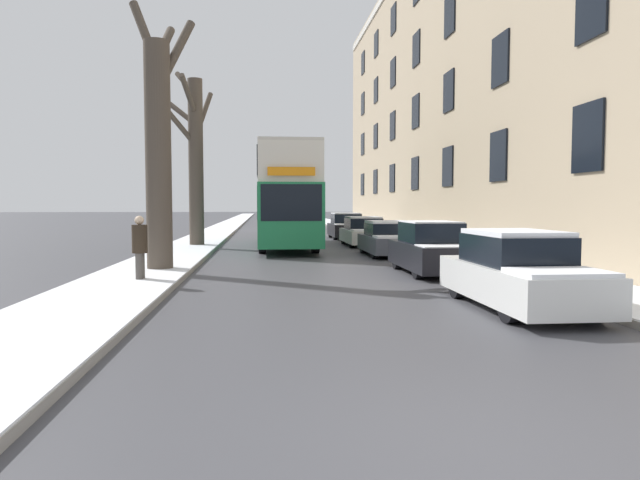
{
  "coord_description": "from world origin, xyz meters",
  "views": [
    {
      "loc": [
        -1.9,
        -4.28,
        1.98
      ],
      "look_at": [
        0.17,
        16.76,
        0.68
      ],
      "focal_mm": 32.0,
      "sensor_mm": 36.0,
      "label": 1
    }
  ],
  "objects_px": {
    "pedestrian_left_sidewalk": "(140,247)",
    "parked_car_4": "(346,227)",
    "bare_tree_left_1": "(195,156)",
    "double_decker_bus": "(286,193)",
    "parked_car_2": "(388,240)",
    "bare_tree_left_0": "(159,146)",
    "parked_car_0": "(518,273)",
    "parked_car_1": "(432,250)",
    "oncoming_van": "(272,213)",
    "parked_car_3": "(364,232)"
  },
  "relations": [
    {
      "from": "bare_tree_left_1",
      "to": "parked_car_3",
      "type": "height_order",
      "value": "bare_tree_left_1"
    },
    {
      "from": "oncoming_van",
      "to": "pedestrian_left_sidewalk",
      "type": "height_order",
      "value": "oncoming_van"
    },
    {
      "from": "bare_tree_left_1",
      "to": "parked_car_0",
      "type": "distance_m",
      "value": 18.51
    },
    {
      "from": "bare_tree_left_1",
      "to": "pedestrian_left_sidewalk",
      "type": "xyz_separation_m",
      "value": [
        0.08,
        -12.36,
        -3.3
      ]
    },
    {
      "from": "parked_car_2",
      "to": "oncoming_van",
      "type": "distance_m",
      "value": 23.58
    },
    {
      "from": "bare_tree_left_1",
      "to": "parked_car_1",
      "type": "bearing_deg",
      "value": -53.27
    },
    {
      "from": "parked_car_3",
      "to": "parked_car_4",
      "type": "distance_m",
      "value": 5.9
    },
    {
      "from": "double_decker_bus",
      "to": "oncoming_van",
      "type": "height_order",
      "value": "double_decker_bus"
    },
    {
      "from": "parked_car_1",
      "to": "parked_car_3",
      "type": "height_order",
      "value": "parked_car_1"
    },
    {
      "from": "bare_tree_left_0",
      "to": "pedestrian_left_sidewalk",
      "type": "distance_m",
      "value": 3.69
    },
    {
      "from": "parked_car_3",
      "to": "oncoming_van",
      "type": "height_order",
      "value": "oncoming_van"
    },
    {
      "from": "parked_car_0",
      "to": "parked_car_1",
      "type": "distance_m",
      "value": 5.64
    },
    {
      "from": "double_decker_bus",
      "to": "parked_car_2",
      "type": "distance_m",
      "value": 6.54
    },
    {
      "from": "parked_car_1",
      "to": "oncoming_van",
      "type": "bearing_deg",
      "value": 98.2
    },
    {
      "from": "bare_tree_left_1",
      "to": "parked_car_0",
      "type": "relative_size",
      "value": 1.91
    },
    {
      "from": "double_decker_bus",
      "to": "oncoming_van",
      "type": "xyz_separation_m",
      "value": [
        -0.36,
        18.25,
        -1.22
      ]
    },
    {
      "from": "double_decker_bus",
      "to": "parked_car_1",
      "type": "distance_m",
      "value": 11.53
    },
    {
      "from": "bare_tree_left_0",
      "to": "pedestrian_left_sidewalk",
      "type": "bearing_deg",
      "value": -91.43
    },
    {
      "from": "parked_car_2",
      "to": "parked_car_4",
      "type": "relative_size",
      "value": 1.0
    },
    {
      "from": "parked_car_3",
      "to": "bare_tree_left_1",
      "type": "bearing_deg",
      "value": -175.31
    },
    {
      "from": "pedestrian_left_sidewalk",
      "to": "parked_car_2",
      "type": "bearing_deg",
      "value": -41.93
    },
    {
      "from": "pedestrian_left_sidewalk",
      "to": "parked_car_4",
      "type": "bearing_deg",
      "value": -17.94
    },
    {
      "from": "parked_car_1",
      "to": "oncoming_van",
      "type": "xyz_separation_m",
      "value": [
        -4.17,
        28.97,
        0.62
      ]
    },
    {
      "from": "parked_car_1",
      "to": "parked_car_0",
      "type": "bearing_deg",
      "value": -90.0
    },
    {
      "from": "parked_car_3",
      "to": "parked_car_4",
      "type": "bearing_deg",
      "value": 90.0
    },
    {
      "from": "oncoming_van",
      "to": "bare_tree_left_0",
      "type": "bearing_deg",
      "value": -97.38
    },
    {
      "from": "bare_tree_left_0",
      "to": "parked_car_1",
      "type": "bearing_deg",
      "value": -5.74
    },
    {
      "from": "bare_tree_left_0",
      "to": "bare_tree_left_1",
      "type": "xyz_separation_m",
      "value": [
        -0.14,
        9.89,
        0.56
      ]
    },
    {
      "from": "bare_tree_left_1",
      "to": "parked_car_2",
      "type": "bearing_deg",
      "value": -31.63
    },
    {
      "from": "double_decker_bus",
      "to": "parked_car_0",
      "type": "relative_size",
      "value": 2.65
    },
    {
      "from": "oncoming_van",
      "to": "pedestrian_left_sidewalk",
      "type": "bearing_deg",
      "value": -96.91
    },
    {
      "from": "parked_car_0",
      "to": "oncoming_van",
      "type": "relative_size",
      "value": 0.88
    },
    {
      "from": "double_decker_bus",
      "to": "parked_car_4",
      "type": "distance_m",
      "value": 7.77
    },
    {
      "from": "double_decker_bus",
      "to": "pedestrian_left_sidewalk",
      "type": "height_order",
      "value": "double_decker_bus"
    },
    {
      "from": "parked_car_3",
      "to": "oncoming_van",
      "type": "bearing_deg",
      "value": 103.31
    },
    {
      "from": "bare_tree_left_1",
      "to": "double_decker_bus",
      "type": "xyz_separation_m",
      "value": [
        4.15,
        0.04,
        -1.71
      ]
    },
    {
      "from": "bare_tree_left_0",
      "to": "parked_car_3",
      "type": "xyz_separation_m",
      "value": [
        7.83,
        10.55,
        -3.03
      ]
    },
    {
      "from": "parked_car_1",
      "to": "parked_car_4",
      "type": "bearing_deg",
      "value": 90.0
    },
    {
      "from": "bare_tree_left_1",
      "to": "parked_car_3",
      "type": "relative_size",
      "value": 1.91
    },
    {
      "from": "parked_car_2",
      "to": "pedestrian_left_sidewalk",
      "type": "bearing_deg",
      "value": -136.64
    },
    {
      "from": "parked_car_0",
      "to": "parked_car_1",
      "type": "xyz_separation_m",
      "value": [
        -0.0,
        5.64,
        0.01
      ]
    },
    {
      "from": "parked_car_1",
      "to": "bare_tree_left_1",
      "type": "bearing_deg",
      "value": 126.73
    },
    {
      "from": "bare_tree_left_0",
      "to": "bare_tree_left_1",
      "type": "height_order",
      "value": "bare_tree_left_1"
    },
    {
      "from": "parked_car_0",
      "to": "parked_car_4",
      "type": "distance_m",
      "value": 22.87
    },
    {
      "from": "bare_tree_left_0",
      "to": "parked_car_3",
      "type": "height_order",
      "value": "bare_tree_left_0"
    },
    {
      "from": "parked_car_2",
      "to": "parked_car_0",
      "type": "bearing_deg",
      "value": -90.0
    },
    {
      "from": "parked_car_1",
      "to": "parked_car_3",
      "type": "xyz_separation_m",
      "value": [
        -0.0,
        11.33,
        -0.04
      ]
    },
    {
      "from": "bare_tree_left_1",
      "to": "pedestrian_left_sidewalk",
      "type": "relative_size",
      "value": 4.83
    },
    {
      "from": "parked_car_1",
      "to": "oncoming_van",
      "type": "relative_size",
      "value": 0.81
    },
    {
      "from": "oncoming_van",
      "to": "parked_car_4",
      "type": "bearing_deg",
      "value": -70.43
    }
  ]
}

